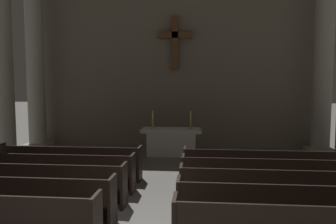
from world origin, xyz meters
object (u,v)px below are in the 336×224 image
at_px(pew_left_row_3, 34,183).
at_px(column_right_fourth, 323,68).
at_px(column_left_third, 2,66).
at_px(candlestick_left, 153,123).
at_px(column_left_fourth, 35,69).
at_px(pew_left_row_4, 53,171).
at_px(pew_right_row_5, 261,167).
at_px(candlestick_right, 191,123).
at_px(pew_right_row_2, 292,208).
at_px(altar, 172,141).
at_px(pew_right_row_3, 279,190).
at_px(pew_left_row_5, 68,162).
at_px(pew_left_row_2, 9,198).
at_px(pew_right_row_4, 269,177).

xyz_separation_m(pew_left_row_3, column_right_fourth, (8.22, 6.00, 2.77)).
distance_m(column_left_third, candlestick_left, 5.47).
relative_size(column_left_fourth, column_right_fourth, 1.00).
bearing_deg(column_left_third, pew_left_row_4, -43.28).
relative_size(pew_right_row_5, candlestick_right, 6.28).
bearing_deg(candlestick_left, pew_right_row_2, -61.33).
bearing_deg(column_right_fourth, altar, -171.07).
xyz_separation_m(pew_left_row_4, pew_right_row_3, (5.25, -0.96, 0.00)).
bearing_deg(pew_left_row_4, column_left_fourth, 120.48).
xyz_separation_m(pew_left_row_5, column_left_fourth, (-2.97, 4.09, 2.77)).
height_order(candlestick_left, candlestick_right, same).
distance_m(pew_left_row_2, pew_right_row_5, 5.98).
bearing_deg(column_left_third, candlestick_right, 12.28).
xyz_separation_m(pew_left_row_5, column_right_fourth, (8.22, 4.09, 2.77)).
relative_size(pew_left_row_3, pew_left_row_5, 1.00).
relative_size(pew_left_row_5, column_right_fourth, 0.61).
bearing_deg(column_right_fourth, pew_left_row_4, -148.45).
distance_m(column_right_fourth, altar, 6.28).
height_order(pew_left_row_3, pew_left_row_4, same).
relative_size(pew_left_row_2, pew_left_row_4, 1.00).
distance_m(column_left_third, column_left_fourth, 2.25).
distance_m(pew_left_row_2, column_right_fourth, 11.12).
distance_m(pew_left_row_5, pew_right_row_2, 5.98).
distance_m(column_right_fourth, candlestick_right, 5.37).
bearing_deg(column_left_fourth, pew_right_row_4, -31.55).
xyz_separation_m(pew_right_row_2, column_left_third, (-8.22, 4.71, 2.77)).
height_order(pew_left_row_4, candlestick_left, candlestick_left).
relative_size(pew_left_row_2, column_left_third, 0.61).
xyz_separation_m(pew_left_row_4, altar, (2.63, 4.17, 0.06)).
bearing_deg(column_left_fourth, pew_left_row_2, -66.89).
distance_m(column_left_fourth, column_right_fourth, 11.19).
bearing_deg(pew_left_row_5, pew_left_row_3, -90.00).
height_order(pew_right_row_3, column_left_third, column_left_third).
height_order(pew_right_row_4, altar, altar).
bearing_deg(candlestick_left, pew_right_row_4, -51.42).
bearing_deg(pew_left_row_5, pew_left_row_4, -90.00).
distance_m(pew_left_row_3, pew_left_row_5, 1.91).
bearing_deg(pew_right_row_4, pew_left_row_3, -169.68).
relative_size(pew_right_row_3, column_right_fourth, 0.61).
bearing_deg(column_left_third, column_right_fourth, 11.37).
relative_size(pew_right_row_2, candlestick_left, 6.28).
xyz_separation_m(pew_left_row_2, pew_left_row_4, (0.00, 1.91, 0.00)).
bearing_deg(pew_right_row_4, pew_right_row_2, -90.00).
height_order(pew_right_row_3, candlestick_right, candlestick_right).
height_order(pew_left_row_2, altar, altar).
relative_size(column_right_fourth, altar, 3.03).
bearing_deg(column_left_fourth, pew_right_row_2, -40.25).
relative_size(column_left_fourth, altar, 3.03).
bearing_deg(candlestick_right, column_left_third, -167.72).
bearing_deg(column_right_fourth, candlestick_left, -172.05).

